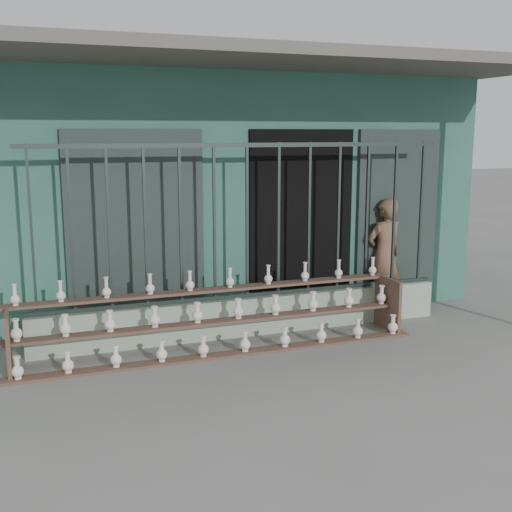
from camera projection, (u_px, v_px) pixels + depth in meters
name	position (u px, v px, depth m)	size (l,w,h in m)	color
ground	(290.00, 371.00, 6.43)	(60.00, 60.00, 0.00)	slate
workshop_building	(185.00, 181.00, 10.03)	(7.40, 6.60, 3.21)	#2F6353
parapet_wall	(247.00, 316.00, 7.59)	(5.00, 0.20, 0.45)	#A0B59B
security_fence	(247.00, 222.00, 7.38)	(5.00, 0.04, 1.80)	#283330
shelf_rack	(218.00, 318.00, 7.02)	(4.50, 0.68, 0.85)	brown
elderly_woman	(384.00, 255.00, 8.52)	(0.55, 0.36, 1.52)	brown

